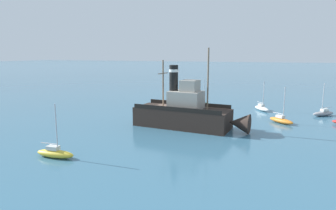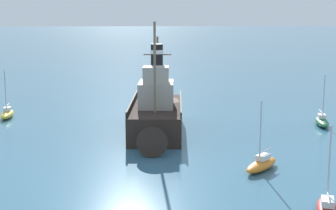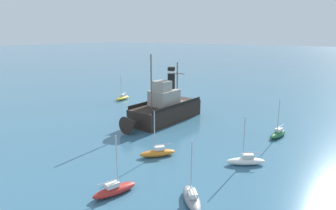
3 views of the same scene
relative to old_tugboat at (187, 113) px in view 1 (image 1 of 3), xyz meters
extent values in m
plane|color=#38667F|center=(-0.99, -3.29, -1.83)|extent=(600.00, 600.00, 0.00)
cube|color=#2D231E|center=(-0.05, -0.61, -0.63)|extent=(5.32, 12.31, 2.40)
cone|color=#2D231E|center=(0.51, 6.56, -0.63)|extent=(2.53, 2.58, 2.35)
cube|color=#9E998E|center=(-0.01, -0.11, 1.67)|extent=(3.30, 4.22, 2.20)
cube|color=#9E998E|center=(0.03, 0.38, 3.47)|extent=(2.35, 2.17, 1.40)
cylinder|color=black|center=(-0.14, -1.81, 4.37)|extent=(1.10, 1.10, 3.20)
cylinder|color=silver|center=(-0.14, -1.81, 5.27)|extent=(1.16, 1.16, 0.35)
cylinder|color=#75604C|center=(0.21, 2.68, 4.32)|extent=(0.20, 0.20, 7.50)
cylinder|color=#75604C|center=(-0.26, -3.30, 3.57)|extent=(0.20, 0.20, 6.00)
cylinder|color=#75604C|center=(-0.26, -3.30, 4.89)|extent=(2.60, 0.32, 0.12)
cube|color=black|center=(-2.20, -0.44, 0.82)|extent=(1.01, 11.37, 0.50)
cube|color=black|center=(2.10, -0.78, 0.82)|extent=(1.01, 11.37, 0.50)
ellipsoid|color=gray|center=(-14.09, 16.94, -1.48)|extent=(3.32, 3.59, 0.70)
cube|color=silver|center=(-14.22, 17.09, -0.95)|extent=(1.20, 1.25, 0.36)
cylinder|color=#B7B7BC|center=(-13.89, 16.71, 0.97)|extent=(0.10, 0.10, 4.20)
cylinder|color=#B7B7BC|center=(-14.48, 17.39, -0.58)|extent=(1.24, 1.41, 0.08)
ellipsoid|color=gold|center=(14.90, -7.61, -1.48)|extent=(1.31, 3.86, 0.70)
cube|color=silver|center=(14.91, -7.81, -0.95)|extent=(0.70, 1.13, 0.36)
cylinder|color=#B7B7BC|center=(14.88, -7.31, 0.97)|extent=(0.10, 0.10, 4.20)
cylinder|color=#B7B7BC|center=(14.93, -8.21, -0.58)|extent=(0.18, 1.80, 0.08)
ellipsoid|color=white|center=(-15.20, 8.05, -1.48)|extent=(3.75, 3.06, 0.70)
cube|color=silver|center=(-15.36, 7.93, -0.95)|extent=(1.27, 1.15, 0.36)
cylinder|color=#B7B7BC|center=(-14.95, 8.22, 0.97)|extent=(0.10, 0.10, 4.20)
cylinder|color=#B7B7BC|center=(-15.69, 7.71, -0.58)|extent=(1.53, 1.09, 0.08)
ellipsoid|color=orange|center=(-6.78, 11.13, -1.48)|extent=(3.30, 3.60, 0.70)
cube|color=silver|center=(-6.91, 10.98, -0.95)|extent=(1.20, 1.25, 0.36)
cylinder|color=#B7B7BC|center=(-6.58, 11.36, 0.97)|extent=(0.10, 0.10, 4.20)
cylinder|color=#B7B7BC|center=(-7.17, 10.68, -0.58)|extent=(1.23, 1.42, 0.08)
ellipsoid|color=#286B3D|center=(-15.79, -2.11, -1.48)|extent=(1.72, 3.93, 0.70)
cube|color=silver|center=(-15.82, -2.31, -0.95)|extent=(0.81, 1.19, 0.36)
cylinder|color=#B7B7BC|center=(-15.74, -1.82, 0.97)|extent=(0.10, 0.10, 4.20)
cylinder|color=#B7B7BC|center=(-15.89, -2.71, -0.58)|extent=(0.38, 1.79, 0.08)
camera|label=1|loc=(35.19, 11.14, 7.40)|focal=32.00mm
camera|label=2|loc=(1.66, 44.52, 8.98)|focal=55.00mm
camera|label=3|loc=(-23.85, 35.00, 10.72)|focal=32.00mm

